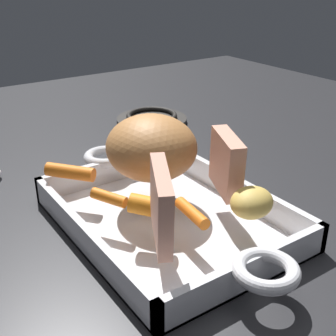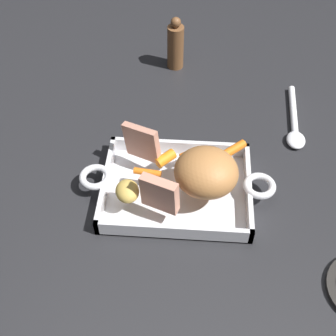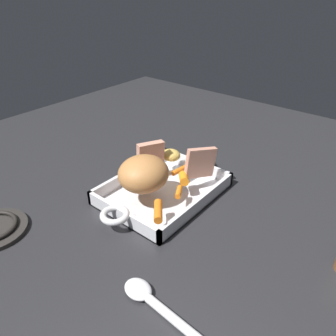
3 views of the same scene
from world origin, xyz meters
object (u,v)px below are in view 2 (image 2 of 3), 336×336
baby_carrot_northeast (147,172)px  pepper_mill (175,45)px  baby_carrot_southeast (232,150)px  baby_carrot_northwest (190,153)px  pork_roast (206,172)px  potato_golden_small (127,191)px  baby_carrot_center_right (166,158)px  serving_spoon (294,125)px  roast_slice_thin (142,143)px  roast_slice_thick (160,194)px  roasting_dish (177,188)px

baby_carrot_northeast → pepper_mill: 0.45m
baby_carrot_northeast → pepper_mill: pepper_mill is taller
baby_carrot_southeast → baby_carrot_northeast: baby_carrot_southeast is taller
baby_carrot_northwest → pork_roast: bearing=-68.0°
baby_carrot_northwest → pepper_mill: (-0.05, 0.38, 0.02)m
potato_golden_small → pepper_mill: (0.07, 0.51, 0.01)m
baby_carrot_center_right → serving_spoon: size_ratio=0.19×
potato_golden_small → serving_spoon: bearing=36.3°
roast_slice_thin → baby_carrot_center_right: bearing=-16.2°
pork_roast → baby_carrot_center_right: size_ratio=3.00×
roast_slice_thin → serving_spoon: roast_slice_thin is taller
baby_carrot_southeast → roast_slice_thin: bearing=-173.9°
serving_spoon → baby_carrot_southeast: bearing=-45.8°
roast_slice_thin → potato_golden_small: 0.12m
roast_slice_thick → baby_carrot_southeast: bearing=46.3°
roasting_dish → pepper_mill: pepper_mill is taller
roasting_dish → baby_carrot_northwest: size_ratio=8.91×
pork_roast → baby_carrot_northwest: size_ratio=2.78×
baby_carrot_northwest → baby_carrot_northeast: baby_carrot_northwest is taller
potato_golden_small → pepper_mill: pepper_mill is taller
roast_slice_thin → baby_carrot_southeast: bearing=6.1°
roast_slice_thick → pepper_mill: size_ratio=0.50×
roast_slice_thin → serving_spoon: 0.40m
baby_carrot_northeast → roast_slice_thick: bearing=-67.7°
baby_carrot_southeast → baby_carrot_northwest: bearing=-172.6°
pork_roast → pepper_mill: bearing=100.8°
baby_carrot_center_right → pork_roast: bearing=-35.1°
baby_carrot_center_right → pepper_mill: size_ratio=0.29×
roast_slice_thin → potato_golden_small: size_ratio=1.45×
baby_carrot_southeast → pork_roast: bearing=-120.7°
baby_carrot_northwest → potato_golden_small: 0.17m
roast_slice_thin → roasting_dish: bearing=-38.0°
roast_slice_thin → baby_carrot_center_right: roast_slice_thin is taller
roast_slice_thick → serving_spoon: bearing=43.6°
baby_carrot_southeast → serving_spoon: (0.16, 0.14, -0.04)m
baby_carrot_center_right → baby_carrot_northwest: bearing=24.8°
potato_golden_small → pepper_mill: size_ratio=0.38×
roast_slice_thin → pepper_mill: 0.39m
pork_roast → pepper_mill: 0.48m
roast_slice_thin → potato_golden_small: (-0.02, -0.11, -0.02)m
roast_slice_thick → pork_roast: bearing=32.5°
pork_roast → potato_golden_small: 0.16m
roast_slice_thick → baby_carrot_center_right: roast_slice_thick is taller
potato_golden_small → pepper_mill: bearing=82.4°
roast_slice_thick → baby_carrot_center_right: size_ratio=1.74×
baby_carrot_southeast → roast_slice_thick: bearing=-133.7°
baby_carrot_southeast → baby_carrot_northwest: baby_carrot_southeast is taller
baby_carrot_center_right → baby_carrot_northwest: baby_carrot_center_right is taller
baby_carrot_northwest → roasting_dish: bearing=-109.4°
baby_carrot_northeast → pork_roast: bearing=-10.5°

